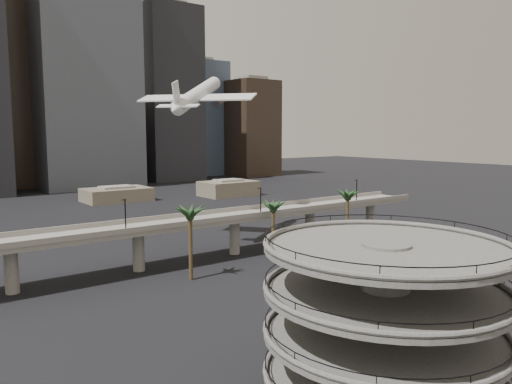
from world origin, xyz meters
TOP-DOWN VIEW (x-y plane):
  - ground at (0.00, 0.00)m, footprint 700.00×700.00m
  - parking_ramp at (-13.00, -4.00)m, footprint 22.20×22.20m
  - overpass at (0.00, 55.00)m, footprint 130.00×9.30m
  - palm_trees at (14.02, 44.65)m, footprint 42.40×10.40m
  - low_buildings at (6.89, 142.30)m, footprint 135.00×27.50m
  - skyline at (15.11, 217.08)m, footprint 269.00×86.00m
  - airborne_jet at (10.50, 69.04)m, footprint 25.74×24.59m
  - car_a at (1.31, 11.93)m, footprint 4.96×2.69m
  - car_b at (17.62, 21.00)m, footprint 4.57×2.15m
  - car_c at (19.71, 9.21)m, footprint 5.01×2.51m

SIDE VIEW (x-z plane):
  - ground at x=0.00m, z-range 0.00..0.00m
  - car_c at x=19.71m, z-range 0.00..1.40m
  - car_b at x=17.62m, z-range 0.00..1.45m
  - car_a at x=1.31m, z-range 0.00..1.60m
  - low_buildings at x=6.89m, z-range -0.54..6.26m
  - overpass at x=0.00m, z-range -0.01..14.69m
  - parking_ramp at x=-13.00m, z-range 1.16..18.51m
  - palm_trees at x=14.02m, z-range 4.43..18.43m
  - airborne_jet at x=10.50m, z-range 28.59..40.54m
  - skyline at x=15.11m, z-range -15.97..102.82m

